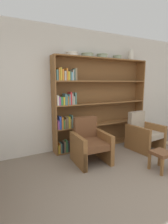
{
  "coord_description": "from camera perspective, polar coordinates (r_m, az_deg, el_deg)",
  "views": [
    {
      "loc": [
        -2.04,
        -1.18,
        1.56
      ],
      "look_at": [
        -0.36,
        1.98,
        0.95
      ],
      "focal_mm": 28.0,
      "sensor_mm": 36.0,
      "label": 1
    }
  ],
  "objects": [
    {
      "name": "bookshelf",
      "position": [
        4.2,
        3.26,
        2.42
      ],
      "size": [
        2.47,
        0.3,
        2.12
      ],
      "color": "brown",
      "rests_on": "ground"
    },
    {
      "name": "vase_tall",
      "position": [
        4.84,
        15.1,
        17.41
      ],
      "size": [
        0.13,
        0.13,
        0.28
      ],
      "color": "silver",
      "rests_on": "bookshelf"
    },
    {
      "name": "armchair_leather",
      "position": [
        3.5,
        1.94,
        -10.1
      ],
      "size": [
        0.68,
        0.72,
        0.86
      ],
      "rotation": [
        0.0,
        0.0,
        3.08
      ],
      "color": "brown",
      "rests_on": "ground"
    },
    {
      "name": "armchair_cushioned",
      "position": [
        4.38,
        18.83,
        -6.54
      ],
      "size": [
        0.7,
        0.74,
        0.86
      ],
      "rotation": [
        0.0,
        0.0,
        3.24
      ],
      "color": "brown",
      "rests_on": "ground"
    },
    {
      "name": "bowl_terracotta",
      "position": [
        3.92,
        -3.99,
        18.47
      ],
      "size": [
        0.27,
        0.27,
        0.08
      ],
      "color": "silver",
      "rests_on": "bookshelf"
    },
    {
      "name": "footstool",
      "position": [
        3.46,
        23.92,
        -12.86
      ],
      "size": [
        0.31,
        0.31,
        0.36
      ],
      "color": "brown",
      "rests_on": "ground"
    },
    {
      "name": "wall_back",
      "position": [
        4.25,
        0.76,
        7.16
      ],
      "size": [
        12.0,
        0.06,
        2.75
      ],
      "color": "silver",
      "rests_on": "ground"
    },
    {
      "name": "bowl_sage",
      "position": [
        4.55,
        10.81,
        17.19
      ],
      "size": [
        0.22,
        0.22,
        0.09
      ],
      "color": "gray",
      "rests_on": "bookshelf"
    },
    {
      "name": "bowl_olive",
      "position": [
        4.09,
        1.12,
        18.16
      ],
      "size": [
        0.28,
        0.28,
        0.08
      ],
      "color": "gray",
      "rests_on": "bookshelf"
    },
    {
      "name": "bowl_slate",
      "position": [
        4.29,
        5.92,
        17.79
      ],
      "size": [
        0.27,
        0.27,
        0.1
      ],
      "color": "gray",
      "rests_on": "bookshelf"
    }
  ]
}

